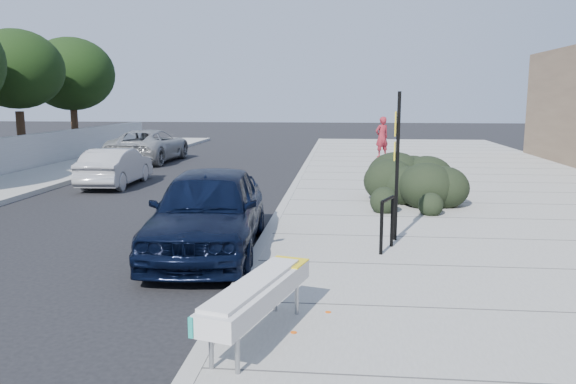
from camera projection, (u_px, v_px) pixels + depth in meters
name	position (u px, v px, depth m)	size (l,w,h in m)	color
ground	(252.00, 269.00, 9.89)	(120.00, 120.00, 0.00)	black
sidewalk_near	(501.00, 213.00, 14.25)	(11.20, 50.00, 0.15)	gray
curb_near	(282.00, 209.00, 14.79)	(0.22, 50.00, 0.17)	#9E9E99
tree_far_e	(16.00, 70.00, 24.14)	(4.00, 4.00, 5.90)	#332114
tree_far_f	(72.00, 74.00, 29.05)	(4.40, 4.40, 6.07)	#332114
bench	(258.00, 294.00, 6.58)	(1.09, 2.33, 0.69)	gray
bike_rack	(387.00, 219.00, 10.43)	(0.30, 0.64, 1.00)	black
sign_post	(397.00, 158.00, 11.04)	(0.13, 0.34, 2.95)	black
hedge	(413.00, 174.00, 15.50)	(2.02, 4.04, 1.51)	black
sedan_navy	(208.00, 211.00, 10.79)	(1.97, 4.90, 1.67)	black
wagon_silver	(116.00, 167.00, 19.17)	(1.37, 3.92, 1.29)	#A8A8AC
suv_silver	(149.00, 146.00, 26.36)	(2.53, 5.48, 1.52)	#919496
pedestrian	(382.00, 137.00, 26.86)	(0.71, 0.47, 1.95)	maroon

